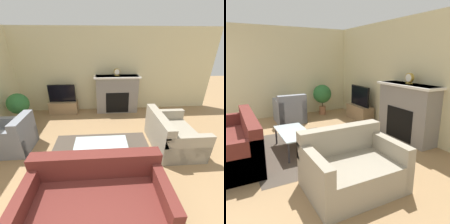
{
  "view_description": "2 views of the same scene",
  "coord_description": "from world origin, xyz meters",
  "views": [
    {
      "loc": [
        0.2,
        -0.44,
        2.27
      ],
      "look_at": [
        0.43,
        2.83,
        0.72
      ],
      "focal_mm": 24.0,
      "sensor_mm": 36.0,
      "label": 1
    },
    {
      "loc": [
        4.16,
        0.92,
        1.82
      ],
      "look_at": [
        0.38,
        2.91,
        0.74
      ],
      "focal_mm": 35.0,
      "sensor_mm": 36.0,
      "label": 2
    }
  ],
  "objects": [
    {
      "name": "wall_left",
      "position": [
        -2.63,
        2.34,
        1.35
      ],
      "size": [
        0.06,
        7.69,
        2.7
      ],
      "color": "beige",
      "rests_on": "ground_plane"
    },
    {
      "name": "wall_back",
      "position": [
        0.0,
        4.72,
        1.35
      ],
      "size": [
        8.19,
        0.06,
        2.7
      ],
      "color": "beige",
      "rests_on": "ground_plane"
    },
    {
      "name": "tv_stand",
      "position": [
        -1.12,
        4.42,
        0.21
      ],
      "size": [
        0.93,
        0.37,
        0.42
      ],
      "color": "#997A56",
      "rests_on": "ground_plane"
    },
    {
      "name": "mantel_clock",
      "position": [
        0.71,
        4.46,
        1.37
      ],
      "size": [
        0.2,
        0.07,
        0.23
      ],
      "color": "#B79338",
      "rests_on": "fireplace"
    },
    {
      "name": "couch_loveseat",
      "position": [
        1.78,
        2.39,
        0.29
      ],
      "size": [
        0.97,
        1.31,
        0.82
      ],
      "rotation": [
        0.0,
        0.0,
        1.57
      ],
      "color": "#9E937F",
      "rests_on": "ground_plane"
    },
    {
      "name": "fireplace",
      "position": [
        0.71,
        4.46,
        0.65
      ],
      "size": [
        1.51,
        0.5,
        1.25
      ],
      "color": "gray",
      "rests_on": "ground_plane"
    },
    {
      "name": "tv",
      "position": [
        -1.12,
        4.42,
        0.71
      ],
      "size": [
        0.87,
        0.06,
        0.58
      ],
      "color": "black",
      "rests_on": "tv_stand"
    },
    {
      "name": "couch_sectional",
      "position": [
        0.09,
        0.94,
        0.29
      ],
      "size": [
        1.89,
        0.92,
        0.82
      ],
      "color": "#5B231E",
      "rests_on": "ground_plane"
    },
    {
      "name": "area_rug",
      "position": [
        0.15,
        2.1,
        0.0
      ],
      "size": [
        2.27,
        1.76,
        0.0
      ],
      "color": "#4C4238",
      "rests_on": "ground_plane"
    },
    {
      "name": "armchair_by_window",
      "position": [
        -1.82,
        2.51,
        0.3
      ],
      "size": [
        0.84,
        0.78,
        0.82
      ],
      "rotation": [
        0.0,
        0.0,
        -1.58
      ],
      "color": "gray",
      "rests_on": "ground_plane"
    },
    {
      "name": "coffee_table",
      "position": [
        0.15,
        2.03,
        0.36
      ],
      "size": [
        1.07,
        0.56,
        0.39
      ],
      "color": "#333338",
      "rests_on": "ground_plane"
    },
    {
      "name": "potted_plant",
      "position": [
        -2.18,
        3.68,
        0.64
      ],
      "size": [
        0.58,
        0.58,
        0.96
      ],
      "color": "#AD704C",
      "rests_on": "ground_plane"
    }
  ]
}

